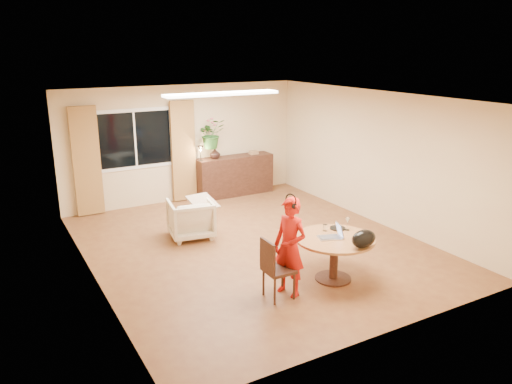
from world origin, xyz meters
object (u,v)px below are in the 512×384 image
child (290,247)px  dining_chair (279,268)px  armchair (191,219)px  sideboard (235,176)px  dining_table (334,247)px

child → dining_chair: bearing=-101.5°
child → armchair: (-0.38, 2.73, -0.35)m
armchair → child: bearing=107.2°
dining_chair → sideboard: sideboard is taller
child → dining_table: bearing=73.9°
armchair → dining_chair: bearing=103.1°
sideboard → child: bearing=-108.3°
dining_table → child: bearing=-177.0°
armchair → sideboard: size_ratio=0.42×
dining_table → dining_chair: size_ratio=1.35×
dining_chair → child: (0.19, 0.03, 0.27)m
child → sideboard: bearing=142.6°
child → armchair: 2.78m
dining_table → armchair: size_ratio=1.51×
dining_table → armchair: armchair is taller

